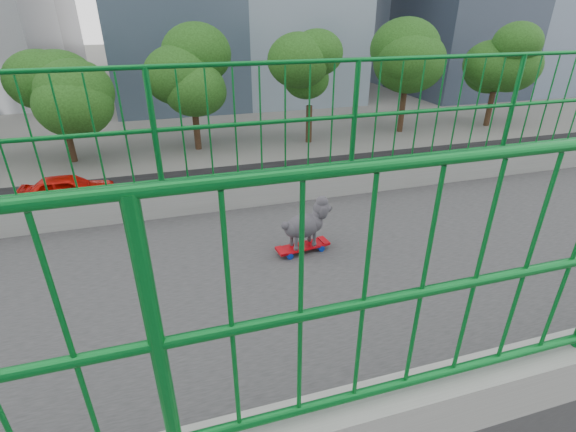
% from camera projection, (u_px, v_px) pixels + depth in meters
% --- Properties ---
extents(road, '(18.00, 90.00, 0.02)m').
position_uv_depth(road, '(130.00, 252.00, 16.72)').
color(road, black).
rests_on(road, ground).
extents(street_trees, '(5.30, 60.40, 7.26)m').
position_uv_depth(street_trees, '(145.00, 82.00, 26.02)').
color(street_trees, black).
rests_on(street_trees, ground).
extents(skateboard, '(0.20, 0.47, 0.06)m').
position_uv_depth(skateboard, '(303.00, 247.00, 3.47)').
color(skateboard, '#C1060E').
rests_on(skateboard, footbridge).
extents(poodle, '(0.23, 0.46, 0.38)m').
position_uv_depth(poodle, '(306.00, 223.00, 3.38)').
color(poodle, '#323035').
rests_on(poodle, skateboard).
extents(car_3, '(2.19, 5.38, 1.56)m').
position_uv_depth(car_3, '(126.00, 209.00, 18.56)').
color(car_3, red).
rests_on(car_3, ground).
extents(car_4, '(1.78, 4.43, 1.51)m').
position_uv_depth(car_4, '(68.00, 190.00, 20.58)').
color(car_4, red).
rests_on(car_4, ground).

